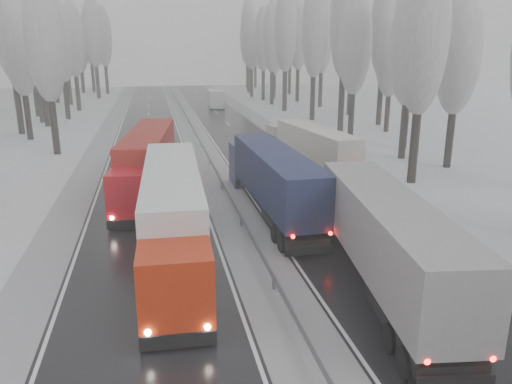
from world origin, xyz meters
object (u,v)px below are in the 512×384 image
object	(u,v)px
truck_grey_tarp	(379,230)
truck_blue_box	(271,175)
truck_cream_box	(310,144)
box_truck_distant	(216,98)
truck_red_white	(173,210)
truck_red_red	(147,159)

from	to	relation	value
truck_grey_tarp	truck_blue_box	distance (m)	10.72
truck_cream_box	truck_blue_box	bearing A→B (deg)	-126.73
truck_cream_box	box_truck_distant	xyz separation A→B (m)	(-2.08, 46.41, -0.62)
truck_blue_box	truck_red_white	bearing A→B (deg)	-137.64
truck_cream_box	box_truck_distant	distance (m)	46.46
truck_cream_box	truck_red_white	size ratio (longest dim) A/B	0.85
truck_blue_box	truck_red_red	distance (m)	9.66
truck_red_red	box_truck_distant	bearing A→B (deg)	84.66
truck_cream_box	box_truck_distant	size ratio (longest dim) A/B	1.78
truck_blue_box	truck_red_white	world-z (taller)	truck_red_white
box_truck_distant	truck_blue_box	bearing A→B (deg)	-90.25
truck_blue_box	box_truck_distant	distance (m)	57.08
truck_grey_tarp	truck_red_white	xyz separation A→B (m)	(-8.57, 4.46, 0.05)
truck_grey_tarp	truck_cream_box	bearing A→B (deg)	87.84
truck_red_white	truck_red_red	xyz separation A→B (m)	(-1.25, 12.07, -0.04)
truck_blue_box	box_truck_distant	bearing A→B (deg)	84.76
box_truck_distant	truck_red_red	world-z (taller)	truck_red_red
truck_blue_box	truck_cream_box	xyz separation A→B (m)	(5.89, 10.53, -0.25)
truck_blue_box	truck_cream_box	size ratio (longest dim) A/B	1.11
truck_grey_tarp	truck_cream_box	distance (m)	21.31
truck_grey_tarp	truck_red_white	bearing A→B (deg)	160.03
truck_blue_box	truck_cream_box	world-z (taller)	truck_blue_box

